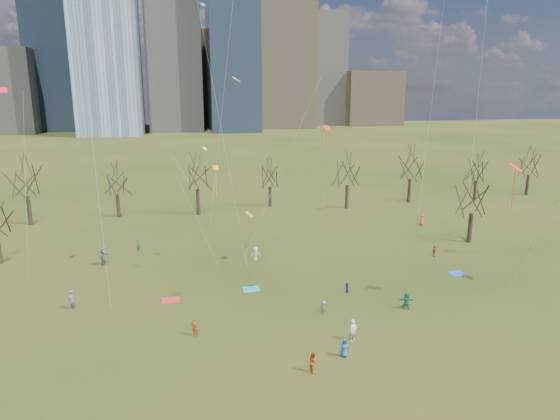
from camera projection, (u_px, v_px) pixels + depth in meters
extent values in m
plane|color=black|center=(311.00, 325.00, 41.27)|extent=(500.00, 500.00, 0.00)
cube|color=slate|center=(172.00, 24.00, 223.13)|extent=(24.00, 24.00, 95.00)
cube|color=#384C66|center=(232.00, 10.00, 217.78)|extent=(22.00, 22.00, 105.00)
cube|color=#726347|center=(282.00, 54.00, 246.20)|extent=(28.00, 28.00, 72.00)
cube|color=#384C66|center=(58.00, 59.00, 230.27)|extent=(25.00, 25.00, 65.00)
cube|color=slate|center=(322.00, 70.00, 267.22)|extent=(22.00, 22.00, 58.00)
cube|color=#726347|center=(199.00, 79.00, 264.59)|extent=(30.00, 30.00, 48.00)
cube|color=#726347|center=(368.00, 99.00, 271.14)|extent=(30.00, 28.00, 28.00)
cylinder|color=black|center=(29.00, 210.00, 71.46)|extent=(0.55, 0.55, 4.28)
cylinder|color=black|center=(118.00, 205.00, 75.90)|extent=(0.52, 0.52, 3.60)
cylinder|color=black|center=(198.00, 202.00, 77.35)|extent=(0.54, 0.54, 4.05)
cylinder|color=black|center=(270.00, 196.00, 82.74)|extent=(0.51, 0.51, 3.38)
cylinder|color=black|center=(347.00, 197.00, 81.33)|extent=(0.54, 0.54, 3.96)
cylinder|color=black|center=(409.00, 191.00, 85.67)|extent=(0.54, 0.54, 4.14)
cylinder|color=black|center=(475.00, 191.00, 87.25)|extent=(0.52, 0.52, 3.51)
cylinder|color=black|center=(527.00, 185.00, 91.58)|extent=(0.53, 0.53, 3.74)
cylinder|color=black|center=(470.00, 228.00, 63.24)|extent=(0.53, 0.53, 3.83)
cube|color=#178C7F|center=(251.00, 289.00, 48.75)|extent=(1.60, 1.50, 0.03)
cube|color=#233BA6|center=(457.00, 274.00, 52.84)|extent=(1.60, 1.50, 0.03)
cube|color=#B42524|center=(171.00, 300.00, 46.15)|extent=(1.60, 1.50, 0.03)
imported|color=#214A92|center=(344.00, 348.00, 36.29)|extent=(0.78, 0.58, 1.44)
imported|color=white|center=(353.00, 330.00, 38.55)|extent=(0.77, 0.68, 1.77)
imported|color=#BA451A|center=(314.00, 362.00, 34.32)|extent=(0.65, 0.80, 1.55)
imported|color=#5D5C61|center=(324.00, 307.00, 43.28)|extent=(0.83, 0.89, 1.20)
imported|color=orange|center=(194.00, 327.00, 39.34)|extent=(0.80, 0.91, 1.47)
imported|color=#1A7864|center=(406.00, 301.00, 44.16)|extent=(1.56, 0.83, 1.60)
imported|color=#804A94|center=(72.00, 300.00, 44.13)|extent=(0.58, 0.73, 1.76)
imported|color=#24239A|center=(347.00, 288.00, 47.65)|extent=(0.43, 0.54, 1.07)
imported|color=silver|center=(256.00, 254.00, 56.93)|extent=(1.03, 0.65, 1.53)
imported|color=#A41734|center=(434.00, 251.00, 58.04)|extent=(0.85, 0.73, 1.36)
imported|color=slate|center=(104.00, 257.00, 55.22)|extent=(1.34, 1.85, 1.93)
imported|color=#F6491B|center=(422.00, 220.00, 71.36)|extent=(0.80, 0.92, 1.58)
imported|color=#17695D|center=(138.00, 245.00, 60.11)|extent=(0.52, 0.62, 1.43)
plane|color=#F5A714|center=(216.00, 168.00, 48.63)|extent=(0.78, 0.70, 0.36)
cylinder|color=silver|center=(200.00, 226.00, 47.10)|extent=(3.79, 4.96, 10.21)
cylinder|color=#F5A714|center=(216.00, 183.00, 49.00)|extent=(0.04, 0.04, 2.70)
plane|color=yellow|center=(237.00, 79.00, 46.81)|extent=(0.94, 1.00, 0.43)
cylinder|color=silver|center=(276.00, 182.00, 46.22)|extent=(6.08, 7.18, 18.53)
plane|color=red|center=(516.00, 167.00, 41.87)|extent=(1.54, 1.53, 0.64)
cylinder|color=silver|center=(531.00, 246.00, 39.15)|extent=(1.90, 8.15, 11.27)
cylinder|color=red|center=(513.00, 190.00, 42.33)|extent=(0.04, 0.04, 3.15)
cylinder|color=silver|center=(90.00, 122.00, 35.84)|extent=(0.22, 3.35, 30.73)
cylinder|color=silver|center=(214.00, 92.00, 42.62)|extent=(6.18, 6.52, 34.78)
plane|color=blue|center=(203.00, 4.00, 60.27)|extent=(1.12, 1.06, 0.47)
cylinder|color=silver|center=(221.00, 122.00, 60.45)|extent=(2.90, 7.14, 27.61)
plane|color=red|center=(327.00, 128.00, 70.13)|extent=(1.24, 1.09, 0.60)
cylinder|color=silver|center=(325.00, 177.00, 67.06)|extent=(3.16, 8.88, 12.34)
cylinder|color=red|center=(327.00, 141.00, 70.57)|extent=(0.04, 0.04, 3.00)
plane|color=gold|center=(249.00, 214.00, 42.86)|extent=(0.86, 0.91, 0.40)
cylinder|color=silver|center=(261.00, 271.00, 39.49)|extent=(0.44, 8.98, 7.19)
plane|color=red|center=(3.00, 90.00, 43.13)|extent=(1.03, 0.94, 0.46)
cylinder|color=silver|center=(26.00, 196.00, 42.29)|extent=(3.34, 6.87, 17.58)
cylinder|color=silver|center=(432.00, 99.00, 67.11)|extent=(0.58, 4.39, 32.56)
plane|color=white|center=(204.00, 148.00, 73.05)|extent=(0.88, 0.91, 0.47)
cylinder|color=silver|center=(190.00, 183.00, 71.19)|extent=(4.84, 5.18, 9.20)
cylinder|color=silver|center=(476.00, 114.00, 60.51)|extent=(1.82, 3.05, 29.28)
cylinder|color=blue|center=(486.00, 3.00, 59.09)|extent=(0.04, 0.04, 3.09)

